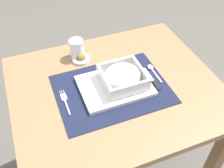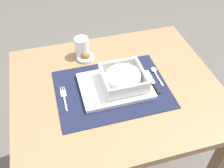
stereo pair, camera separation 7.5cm
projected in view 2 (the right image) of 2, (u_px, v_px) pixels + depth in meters
name	position (u px, v px, depth m)	size (l,w,h in m)	color
dining_table	(116.00, 105.00, 1.17)	(0.84, 0.71, 0.73)	#936D47
placemat	(112.00, 89.00, 1.07)	(0.45, 0.34, 0.00)	#191E38
serving_plate	(115.00, 86.00, 1.07)	(0.28, 0.21, 0.02)	white
porridge_bowl	(123.00, 79.00, 1.05)	(0.17, 0.17, 0.06)	white
fork	(64.00, 97.00, 1.03)	(0.02, 0.13, 0.00)	silver
spoon	(155.00, 72.00, 1.14)	(0.02, 0.12, 0.01)	silver
butter_knife	(154.00, 83.00, 1.09)	(0.01, 0.14, 0.01)	black
bread_knife	(147.00, 83.00, 1.09)	(0.01, 0.14, 0.01)	#59331E
drinking_glass	(82.00, 47.00, 1.21)	(0.06, 0.06, 0.09)	white
condiment_saucer	(85.00, 57.00, 1.20)	(0.08, 0.08, 0.04)	white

